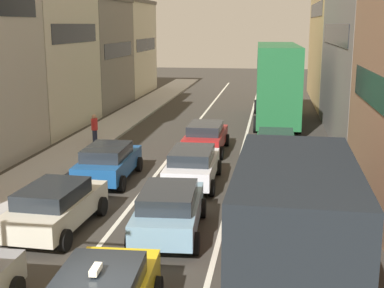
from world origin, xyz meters
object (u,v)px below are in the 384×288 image
Objects in this scene: bus_mid_queue_primary at (277,80)px; pedestrian_near_kerb at (95,128)px; sedan_centre_lane_second at (169,209)px; sedan_left_lane_third at (108,162)px; sedan_right_lane_behind_truck at (272,184)px; wagon_left_lane_second at (56,206)px; removalist_box_truck at (293,223)px; hatchback_centre_lane_third at (192,165)px; coupe_centre_lane_fourth at (206,136)px; wagon_right_lane_far at (275,146)px.

pedestrian_near_kerb is (-9.52, -7.87, -1.88)m from bus_mid_queue_primary.
sedan_centre_lane_second is 6.34m from sedan_left_lane_third.
bus_mid_queue_primary is 12.50m from pedestrian_near_kerb.
wagon_left_lane_second is at bearing 118.35° from sedan_right_lane_behind_truck.
sedan_centre_lane_second is at bearing 130.71° from pedestrian_near_kerb.
removalist_box_truck is at bearing -174.53° from sedan_right_lane_behind_truck.
bus_mid_queue_primary is (3.30, 14.13, 2.03)m from hatchback_centre_lane_third.
sedan_right_lane_behind_truck is 0.41× the size of bus_mid_queue_primary.
sedan_left_lane_third is 15.80m from bus_mid_queue_primary.
sedan_left_lane_third is at bearing 152.53° from bus_mid_queue_primary.
removalist_box_truck is 1.79× the size of hatchback_centre_lane_third.
wagon_left_lane_second is 1.01× the size of sedan_right_lane_behind_truck.
removalist_box_truck reaches higher than sedan_left_lane_third.
sedan_left_lane_third is (-7.13, 8.93, -1.18)m from removalist_box_truck.
sedan_centre_lane_second is 2.66× the size of pedestrian_near_kerb.
sedan_right_lane_behind_truck is (-0.48, 6.81, -1.18)m from removalist_box_truck.
coupe_centre_lane_fourth is at bearing 156.08° from bus_mid_queue_primary.
wagon_left_lane_second is 7.43m from sedan_right_lane_behind_truck.
removalist_box_truck is at bearing -178.41° from wagon_right_lane_far.
wagon_right_lane_far is (0.13, 6.04, 0.00)m from sedan_right_lane_behind_truck.
removalist_box_truck is at bearing -142.72° from sedan_left_lane_third.
wagon_right_lane_far is 2.59× the size of pedestrian_near_kerb.
sedan_right_lane_behind_truck is 2.62× the size of pedestrian_near_kerb.
removalist_box_truck is 4.67× the size of pedestrian_near_kerb.
coupe_centre_lane_fourth is at bearing 64.63° from wagon_right_lane_far.
pedestrian_near_kerb is (-9.38, 8.36, 0.15)m from sedan_right_lane_behind_truck.
sedan_centre_lane_second is 1.02× the size of coupe_centre_lane_fourth.
wagon_left_lane_second is 0.41× the size of bus_mid_queue_primary.
removalist_box_truck is 1.78× the size of sedan_left_lane_third.
coupe_centre_lane_fourth and wagon_right_lane_far have the same top height.
pedestrian_near_kerb reaches higher than wagon_right_lane_far.
hatchback_centre_lane_third is 8.82m from pedestrian_near_kerb.
coupe_centre_lane_fourth is 3.84m from wagon_right_lane_far.
sedan_right_lane_behind_truck is at bearing -156.06° from coupe_centre_lane_fourth.
bus_mid_queue_primary reaches higher than sedan_right_lane_behind_truck.
wagon_right_lane_far is 10.39m from bus_mid_queue_primary.
pedestrian_near_kerb reaches higher than sedan_left_lane_third.
pedestrian_near_kerb is at bearing 76.35° from wagon_right_lane_far.
wagon_right_lane_far is (-0.35, 12.86, -1.18)m from removalist_box_truck.
sedan_left_lane_third is 0.41× the size of bus_mid_queue_primary.
sedan_right_lane_behind_truck is at bearing 5.16° from removalist_box_truck.
removalist_box_truck reaches higher than sedan_centre_lane_second.
sedan_right_lane_behind_truck is at bearing 150.26° from pedestrian_near_kerb.
hatchback_centre_lane_third is 5.59m from coupe_centre_lane_fourth.
hatchback_centre_lane_third is 1.00× the size of sedan_right_lane_behind_truck.
wagon_right_lane_far is at bearing -33.19° from wagon_left_lane_second.
coupe_centre_lane_fourth is 9.45m from bus_mid_queue_primary.
sedan_left_lane_third and coupe_centre_lane_fourth have the same top height.
wagon_left_lane_second is at bearing 90.00° from sedan_centre_lane_second.
wagon_left_lane_second is 1.02× the size of wagon_right_lane_far.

